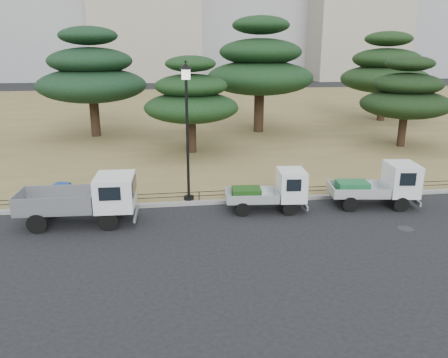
{
  "coord_description": "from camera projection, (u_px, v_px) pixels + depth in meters",
  "views": [
    {
      "loc": [
        -2.46,
        -15.36,
        6.53
      ],
      "look_at": [
        0.0,
        2.0,
        1.3
      ],
      "focal_mm": 35.0,
      "sensor_mm": 36.0,
      "label": 1
    }
  ],
  "objects": [
    {
      "name": "truck_kei_front",
      "position": [
        272.0,
        191.0,
        18.19
      ],
      "size": [
        3.38,
        1.67,
        1.73
      ],
      "rotation": [
        0.0,
        0.0,
        -0.09
      ],
      "color": "black",
      "rests_on": "ground"
    },
    {
      "name": "manhole",
      "position": [
        406.0,
        229.0,
        16.51
      ],
      "size": [
        0.6,
        0.6,
        0.01
      ],
      "primitive_type": "cylinder",
      "color": "#2D2D30",
      "rests_on": "ground"
    },
    {
      "name": "truck_kei_rear",
      "position": [
        380.0,
        185.0,
        18.69
      ],
      "size": [
        3.78,
        2.0,
        1.89
      ],
      "rotation": [
        0.0,
        0.0,
        -0.14
      ],
      "color": "black",
      "rests_on": "ground"
    },
    {
      "name": "truck_large",
      "position": [
        85.0,
        198.0,
        16.74
      ],
      "size": [
        4.42,
        1.9,
        1.9
      ],
      "rotation": [
        0.0,
        0.0,
        -0.04
      ],
      "color": "black",
      "rests_on": "ground"
    },
    {
      "name": "pipe_fence",
      "position": [
        222.0,
        193.0,
        19.25
      ],
      "size": [
        38.0,
        0.04,
        0.4
      ],
      "color": "black",
      "rests_on": "lawn"
    },
    {
      "name": "pine_east_far",
      "position": [
        385.0,
        70.0,
        39.34
      ],
      "size": [
        7.88,
        7.88,
        7.92
      ],
      "color": "black",
      "rests_on": "lawn"
    },
    {
      "name": "pine_center_right",
      "position": [
        260.0,
        66.0,
        33.75
      ],
      "size": [
        8.31,
        8.31,
        8.82
      ],
      "color": "black",
      "rests_on": "lawn"
    },
    {
      "name": "tarp_pile",
      "position": [
        57.0,
        195.0,
        18.8
      ],
      "size": [
        1.55,
        1.32,
        0.88
      ],
      "rotation": [
        0.0,
        0.0,
        -0.31
      ],
      "color": "#133695",
      "rests_on": "lawn"
    },
    {
      "name": "lawn",
      "position": [
        186.0,
        113.0,
        45.78
      ],
      "size": [
        120.0,
        56.0,
        0.15
      ],
      "primitive_type": "cube",
      "color": "olive",
      "rests_on": "ground"
    },
    {
      "name": "street_lamp",
      "position": [
        187.0,
        110.0,
        18.16
      ],
      "size": [
        0.52,
        0.52,
        5.84
      ],
      "color": "black",
      "rests_on": "lawn"
    },
    {
      "name": "ground",
      "position": [
        231.0,
        226.0,
        16.77
      ],
      "size": [
        220.0,
        220.0,
        0.0
      ],
      "primitive_type": "plane",
      "color": "black"
    },
    {
      "name": "pine_west_near",
      "position": [
        91.0,
        74.0,
        32.08
      ],
      "size": [
        7.98,
        7.98,
        7.98
      ],
      "color": "black",
      "rests_on": "lawn"
    },
    {
      "name": "pine_east_near",
      "position": [
        406.0,
        95.0,
        28.92
      ],
      "size": [
        5.93,
        5.93,
        5.99
      ],
      "color": "black",
      "rests_on": "lawn"
    },
    {
      "name": "pine_center_left",
      "position": [
        191.0,
        98.0,
        27.13
      ],
      "size": [
        5.93,
        5.93,
        6.03
      ],
      "color": "black",
      "rests_on": "lawn"
    },
    {
      "name": "curb",
      "position": [
        222.0,
        202.0,
        19.21
      ],
      "size": [
        120.0,
        0.25,
        0.16
      ],
      "primitive_type": "cube",
      "color": "gray",
      "rests_on": "ground"
    }
  ]
}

